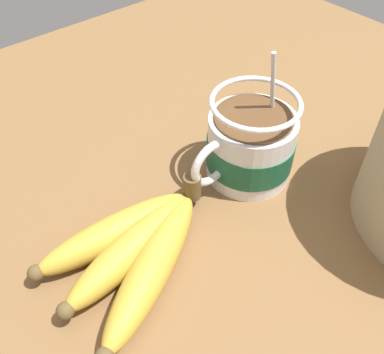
{
  "coord_description": "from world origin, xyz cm",
  "views": [
    {
      "loc": [
        24.79,
        20.34,
        40.46
      ],
      "look_at": [
        4.15,
        -3.92,
        8.16
      ],
      "focal_mm": 40.0,
      "sensor_mm": 36.0,
      "label": 1
    }
  ],
  "objects": [
    {
      "name": "table",
      "position": [
        0.0,
        0.0,
        1.77
      ],
      "size": [
        104.95,
        104.95,
        3.53
      ],
      "color": "brown",
      "rests_on": "ground"
    },
    {
      "name": "banana_bunch",
      "position": [
        13.22,
        -2.06,
        5.4
      ],
      "size": [
        19.74,
        14.44,
        4.35
      ],
      "color": "brown",
      "rests_on": "table"
    },
    {
      "name": "coffee_mug",
      "position": [
        -4.43,
        -3.71,
        7.88
      ],
      "size": [
        14.02,
        10.21,
        15.53
      ],
      "color": "silver",
      "rests_on": "table"
    }
  ]
}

